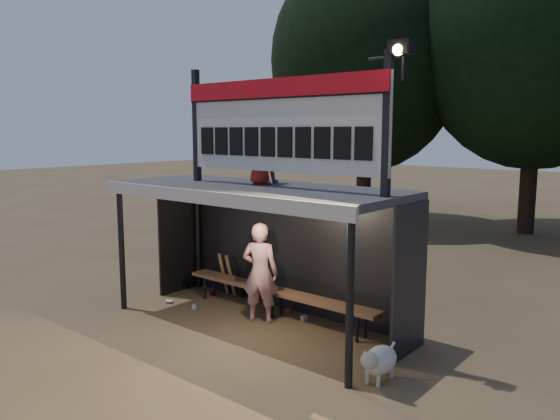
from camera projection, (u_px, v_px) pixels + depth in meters
name	position (u px, v px, depth m)	size (l,w,h in m)	color
ground	(255.00, 325.00, 9.05)	(80.00, 80.00, 0.00)	brown
player	(260.00, 272.00, 9.09)	(0.62, 0.41, 1.70)	white
child_a	(261.00, 147.00, 9.04)	(0.58, 0.45, 1.19)	gray
child_b	(260.00, 153.00, 8.78)	(0.50, 0.33, 1.02)	maroon
dugout_shelter	(265.00, 213.00, 8.97)	(5.10, 2.08, 2.32)	#3E3E40
scoreboard_assembly	(281.00, 122.00, 8.21)	(4.10, 0.27, 1.99)	black
bench	(277.00, 292.00, 9.40)	(4.00, 0.35, 0.48)	#875F3F
tree_left	(366.00, 61.00, 18.39)	(6.46, 6.46, 9.27)	#302115
tree_mid	(538.00, 30.00, 16.27)	(7.22, 7.22, 10.36)	#2E2114
dog	(379.00, 360.00, 6.97)	(0.36, 0.81, 0.49)	#EDE5CE
bats	(231.00, 275.00, 10.49)	(0.47, 0.33, 0.84)	#A37A4C
litter	(233.00, 306.00, 9.91)	(2.59, 1.13, 0.08)	red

